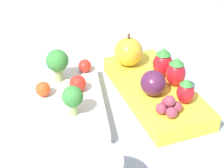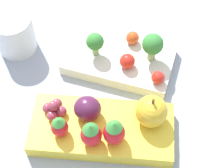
{
  "view_description": "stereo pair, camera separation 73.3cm",
  "coord_description": "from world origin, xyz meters",
  "px_view_note": "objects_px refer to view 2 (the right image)",
  "views": [
    {
      "loc": [
        -0.48,
        0.1,
        0.35
      ],
      "look_at": [
        0.01,
        0.0,
        0.04
      ],
      "focal_mm": 60.0,
      "sensor_mm": 36.0,
      "label": 1
    },
    {
      "loc": [
        0.09,
        -0.33,
        0.54
      ],
      "look_at": [
        0.01,
        0.0,
        0.04
      ],
      "focal_mm": 60.0,
      "sensor_mm": 36.0,
      "label": 2
    }
  ],
  "objects_px": {
    "bento_box_savoury": "(121,59)",
    "strawberry_1": "(59,127)",
    "bento_box_fruit": "(102,129)",
    "drinking_cup": "(15,34)",
    "strawberry_0": "(114,132)",
    "cherry_tomato_0": "(127,61)",
    "plum": "(87,109)",
    "broccoli_floret_1": "(153,45)",
    "cherry_tomato_2": "(158,78)",
    "grape_cluster": "(54,109)",
    "cherry_tomato_1": "(132,38)",
    "apple": "(151,111)",
    "strawberry_2": "(88,133)",
    "broccoli_floret_0": "(95,42)"
  },
  "relations": [
    {
      "from": "broccoli_floret_1",
      "to": "cherry_tomato_1",
      "type": "distance_m",
      "value": 0.05
    },
    {
      "from": "cherry_tomato_2",
      "to": "grape_cluster",
      "type": "relative_size",
      "value": 0.56
    },
    {
      "from": "grape_cluster",
      "to": "cherry_tomato_1",
      "type": "bearing_deg",
      "value": 64.18
    },
    {
      "from": "cherry_tomato_1",
      "to": "strawberry_1",
      "type": "bearing_deg",
      "value": -107.29
    },
    {
      "from": "cherry_tomato_0",
      "to": "plum",
      "type": "bearing_deg",
      "value": -108.13
    },
    {
      "from": "strawberry_2",
      "to": "grape_cluster",
      "type": "height_order",
      "value": "strawberry_2"
    },
    {
      "from": "cherry_tomato_2",
      "to": "strawberry_0",
      "type": "bearing_deg",
      "value": -109.17
    },
    {
      "from": "bento_box_savoury",
      "to": "strawberry_0",
      "type": "distance_m",
      "value": 0.17
    },
    {
      "from": "apple",
      "to": "strawberry_0",
      "type": "distance_m",
      "value": 0.07
    },
    {
      "from": "cherry_tomato_2",
      "to": "drinking_cup",
      "type": "height_order",
      "value": "drinking_cup"
    },
    {
      "from": "cherry_tomato_1",
      "to": "grape_cluster",
      "type": "distance_m",
      "value": 0.2
    },
    {
      "from": "cherry_tomato_2",
      "to": "strawberry_2",
      "type": "distance_m",
      "value": 0.16
    },
    {
      "from": "bento_box_fruit",
      "to": "drinking_cup",
      "type": "distance_m",
      "value": 0.24
    },
    {
      "from": "apple",
      "to": "bento_box_savoury",
      "type": "bearing_deg",
      "value": 123.12
    },
    {
      "from": "cherry_tomato_2",
      "to": "strawberry_0",
      "type": "height_order",
      "value": "strawberry_0"
    },
    {
      "from": "cherry_tomato_2",
      "to": "apple",
      "type": "xyz_separation_m",
      "value": [
        0.0,
        -0.08,
        0.02
      ]
    },
    {
      "from": "broccoli_floret_0",
      "to": "strawberry_2",
      "type": "relative_size",
      "value": 0.96
    },
    {
      "from": "broccoli_floret_1",
      "to": "cherry_tomato_2",
      "type": "bearing_deg",
      "value": -66.32
    },
    {
      "from": "bento_box_savoury",
      "to": "strawberry_2",
      "type": "height_order",
      "value": "strawberry_2"
    },
    {
      "from": "bento_box_fruit",
      "to": "cherry_tomato_0",
      "type": "bearing_deg",
      "value": 84.98
    },
    {
      "from": "strawberry_1",
      "to": "plum",
      "type": "relative_size",
      "value": 0.95
    },
    {
      "from": "strawberry_2",
      "to": "cherry_tomato_0",
      "type": "bearing_deg",
      "value": 81.52
    },
    {
      "from": "strawberry_1",
      "to": "drinking_cup",
      "type": "relative_size",
      "value": 0.56
    },
    {
      "from": "bento_box_fruit",
      "to": "cherry_tomato_2",
      "type": "xyz_separation_m",
      "value": [
        0.07,
        0.11,
        0.02
      ]
    },
    {
      "from": "drinking_cup",
      "to": "bento_box_savoury",
      "type": "bearing_deg",
      "value": 3.38
    },
    {
      "from": "grape_cluster",
      "to": "bento_box_savoury",
      "type": "bearing_deg",
      "value": 62.66
    },
    {
      "from": "strawberry_0",
      "to": "strawberry_2",
      "type": "xyz_separation_m",
      "value": [
        -0.04,
        -0.01,
        -0.0
      ]
    },
    {
      "from": "cherry_tomato_1",
      "to": "strawberry_0",
      "type": "bearing_deg",
      "value": -85.08
    },
    {
      "from": "bento_box_fruit",
      "to": "plum",
      "type": "distance_m",
      "value": 0.04
    },
    {
      "from": "cherry_tomato_1",
      "to": "apple",
      "type": "height_order",
      "value": "apple"
    },
    {
      "from": "strawberry_0",
      "to": "plum",
      "type": "distance_m",
      "value": 0.06
    },
    {
      "from": "strawberry_0",
      "to": "drinking_cup",
      "type": "xyz_separation_m",
      "value": [
        -0.22,
        0.15,
        -0.01
      ]
    },
    {
      "from": "cherry_tomato_1",
      "to": "apple",
      "type": "distance_m",
      "value": 0.16
    },
    {
      "from": "broccoli_floret_1",
      "to": "grape_cluster",
      "type": "relative_size",
      "value": 1.4
    },
    {
      "from": "plum",
      "to": "grape_cluster",
      "type": "height_order",
      "value": "plum"
    },
    {
      "from": "cherry_tomato_2",
      "to": "strawberry_0",
      "type": "distance_m",
      "value": 0.13
    },
    {
      "from": "cherry_tomato_1",
      "to": "drinking_cup",
      "type": "height_order",
      "value": "drinking_cup"
    },
    {
      "from": "apple",
      "to": "plum",
      "type": "height_order",
      "value": "apple"
    },
    {
      "from": "strawberry_2",
      "to": "grape_cluster",
      "type": "xyz_separation_m",
      "value": [
        -0.07,
        0.03,
        -0.01
      ]
    },
    {
      "from": "plum",
      "to": "drinking_cup",
      "type": "xyz_separation_m",
      "value": [
        -0.17,
        0.12,
        -0.01
      ]
    },
    {
      "from": "strawberry_0",
      "to": "apple",
      "type": "bearing_deg",
      "value": 46.01
    },
    {
      "from": "apple",
      "to": "strawberry_2",
      "type": "height_order",
      "value": "apple"
    },
    {
      "from": "cherry_tomato_0",
      "to": "apple",
      "type": "xyz_separation_m",
      "value": [
        0.06,
        -0.1,
        0.02
      ]
    },
    {
      "from": "strawberry_2",
      "to": "cherry_tomato_1",
      "type": "bearing_deg",
      "value": 84.63
    },
    {
      "from": "bento_box_savoury",
      "to": "plum",
      "type": "relative_size",
      "value": 4.49
    },
    {
      "from": "bento_box_savoury",
      "to": "strawberry_1",
      "type": "xyz_separation_m",
      "value": [
        -0.05,
        -0.17,
        0.04
      ]
    },
    {
      "from": "broccoli_floret_1",
      "to": "drinking_cup",
      "type": "height_order",
      "value": "broccoli_floret_1"
    },
    {
      "from": "strawberry_1",
      "to": "grape_cluster",
      "type": "distance_m",
      "value": 0.04
    },
    {
      "from": "strawberry_0",
      "to": "drinking_cup",
      "type": "distance_m",
      "value": 0.27
    },
    {
      "from": "bento_box_savoury",
      "to": "apple",
      "type": "relative_size",
      "value": 3.29
    }
  ]
}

